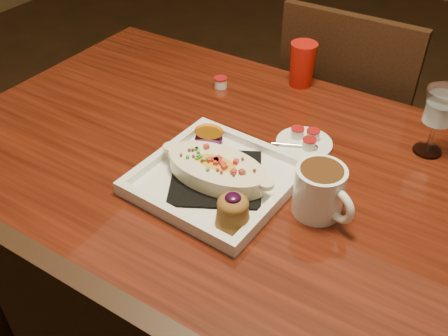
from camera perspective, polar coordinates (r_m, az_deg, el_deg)
The scene contains 8 objects.
table at distance 1.16m, azimuth 3.59°, elevation -4.02°, with size 1.50×0.90×0.75m.
chair_far at distance 1.71m, azimuth 13.85°, elevation 4.61°, with size 0.42×0.42×0.93m.
plate at distance 1.03m, azimuth -0.73°, elevation -0.93°, with size 0.32×0.32×0.08m.
coffee_mug at distance 0.97m, azimuth 10.97°, elevation -2.46°, with size 0.13×0.10×0.10m.
goblet at distance 1.18m, azimuth 23.44°, elevation 6.07°, with size 0.08×0.08×0.16m.
saucer at distance 1.17m, azimuth 9.12°, elevation 2.98°, with size 0.13×0.13×0.09m.
creamer_loose at distance 1.39m, azimuth -0.40°, elevation 9.78°, with size 0.04×0.04×0.03m.
red_tumbler at distance 1.40m, azimuth 8.94°, elevation 11.62°, with size 0.07×0.07×0.12m, color #B7150D.
Camera 1 is at (0.39, -0.76, 1.44)m, focal length 40.00 mm.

